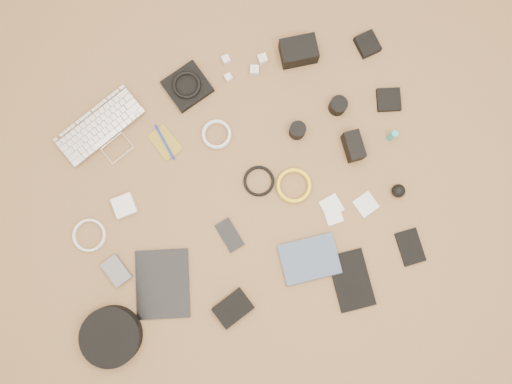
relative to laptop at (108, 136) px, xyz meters
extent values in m
cube|color=olive|center=(0.46, -0.34, -0.03)|extent=(4.00, 4.00, 0.04)
imported|color=silver|center=(0.00, 0.00, 0.00)|extent=(0.42, 0.37, 0.03)
cube|color=black|center=(0.35, 0.11, 0.00)|extent=(0.20, 0.19, 0.03)
torus|color=black|center=(0.35, 0.11, 0.02)|extent=(0.12, 0.12, 0.01)
cube|color=silver|center=(0.52, 0.18, 0.00)|extent=(0.03, 0.03, 0.03)
cube|color=silver|center=(0.51, 0.11, 0.00)|extent=(0.03, 0.03, 0.02)
cube|color=silver|center=(0.66, 0.15, 0.00)|extent=(0.04, 0.04, 0.03)
cube|color=silver|center=(0.62, 0.11, 0.00)|extent=(0.04, 0.04, 0.03)
cube|color=black|center=(0.80, 0.13, 0.03)|extent=(0.15, 0.11, 0.08)
cube|color=black|center=(1.08, 0.10, 0.00)|extent=(0.10, 0.10, 0.03)
cube|color=olive|center=(0.21, -0.08, -0.01)|extent=(0.12, 0.15, 0.01)
cylinder|color=#1423A3|center=(0.21, -0.08, 0.00)|extent=(0.05, 0.15, 0.01)
torus|color=silver|center=(0.41, -0.10, -0.01)|extent=(0.15, 0.15, 0.01)
cylinder|color=black|center=(0.72, -0.17, 0.02)|extent=(0.06, 0.06, 0.07)
cylinder|color=black|center=(0.90, -0.12, 0.02)|extent=(0.08, 0.08, 0.06)
cube|color=black|center=(1.10, -0.14, 0.00)|extent=(0.11, 0.11, 0.02)
cube|color=silver|center=(0.00, -0.28, 0.00)|extent=(0.09, 0.09, 0.03)
torus|color=silver|center=(-0.16, -0.36, -0.01)|extent=(0.15, 0.15, 0.01)
torus|color=black|center=(0.52, -0.32, -0.01)|extent=(0.15, 0.15, 0.01)
torus|color=yellow|center=(0.65, -0.37, -0.01)|extent=(0.17, 0.17, 0.02)
cube|color=black|center=(0.91, -0.29, 0.03)|extent=(0.06, 0.11, 0.08)
cylinder|color=#1BB0B0|center=(1.06, -0.29, 0.03)|extent=(0.03, 0.03, 0.08)
cube|color=#5C5C61|center=(-0.09, -0.51, 0.00)|extent=(0.11, 0.13, 0.03)
cube|color=black|center=(0.07, -0.61, -0.01)|extent=(0.25, 0.30, 0.01)
cube|color=black|center=(0.36, -0.49, -0.01)|extent=(0.09, 0.13, 0.01)
cube|color=silver|center=(0.77, -0.53, -0.01)|extent=(0.07, 0.07, 0.01)
cube|color=silver|center=(0.77, -0.49, -0.01)|extent=(0.09, 0.09, 0.01)
cube|color=silver|center=(0.90, -0.52, -0.01)|extent=(0.10, 0.10, 0.01)
sphere|color=black|center=(1.03, -0.50, 0.01)|extent=(0.07, 0.07, 0.05)
cylinder|color=black|center=(-0.16, -0.74, 0.02)|extent=(0.28, 0.28, 0.06)
cube|color=black|center=(0.30, -0.76, 0.00)|extent=(0.16, 0.14, 0.03)
imported|color=#3F506B|center=(0.63, -0.74, 0.00)|extent=(0.22, 0.16, 0.02)
cube|color=black|center=(0.76, -0.78, -0.01)|extent=(0.14, 0.22, 0.02)
cube|color=black|center=(1.02, -0.72, -0.01)|extent=(0.09, 0.13, 0.01)
camera|label=1|loc=(0.45, -0.55, 1.91)|focal=35.00mm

